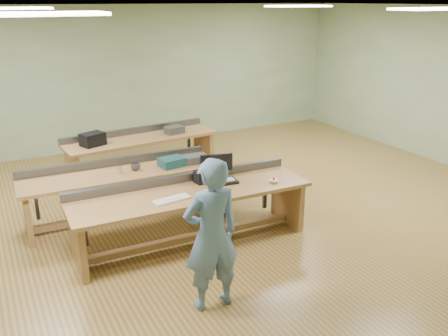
{
  "coord_description": "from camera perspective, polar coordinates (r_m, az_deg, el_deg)",
  "views": [
    {
      "loc": [
        -3.06,
        -6.05,
        3.09
      ],
      "look_at": [
        -0.18,
        -0.6,
        0.89
      ],
      "focal_mm": 38.0,
      "sensor_mm": 36.0,
      "label": 1
    }
  ],
  "objects": [
    {
      "name": "fluor_panels",
      "position": [
        6.78,
        -1.1,
        18.62
      ],
      "size": [
        6.2,
        3.5,
        0.03
      ],
      "color": "white",
      "rests_on": "ceiling"
    },
    {
      "name": "drinks_can",
      "position": [
        6.86,
        -12.46,
        -0.28
      ],
      "size": [
        0.08,
        0.08,
        0.11
      ],
      "primitive_type": "cylinder",
      "rotation": [
        0.0,
        0.0,
        0.39
      ],
      "color": "silver",
      "rests_on": "workbench_mid"
    },
    {
      "name": "keyboard",
      "position": [
        5.88,
        -6.29,
        -3.81
      ],
      "size": [
        0.48,
        0.21,
        0.03
      ],
      "primitive_type": "cube",
      "rotation": [
        0.0,
        0.0,
        0.12
      ],
      "color": "silver",
      "rests_on": "workbench_front"
    },
    {
      "name": "floor",
      "position": [
        7.45,
        -0.95,
        -4.87
      ],
      "size": [
        10.0,
        10.0,
        0.0
      ],
      "primitive_type": "plane",
      "color": "olive",
      "rests_on": "ground"
    },
    {
      "name": "workbench_mid",
      "position": [
        7.06,
        -12.36,
        -1.87
      ],
      "size": [
        2.83,
        0.85,
        0.86
      ],
      "rotation": [
        0.0,
        0.0,
        -0.04
      ],
      "color": "#9C6941",
      "rests_on": "floor"
    },
    {
      "name": "tray_back",
      "position": [
        8.82,
        -6.01,
        4.59
      ],
      "size": [
        0.35,
        0.28,
        0.13
      ],
      "primitive_type": "cube",
      "rotation": [
        0.0,
        0.0,
        0.13
      ],
      "color": "#373739",
      "rests_on": "workbench_back"
    },
    {
      "name": "camera_bag",
      "position": [
        6.41,
        -2.41,
        -0.98
      ],
      "size": [
        0.27,
        0.19,
        0.17
      ],
      "primitive_type": "cube",
      "rotation": [
        0.0,
        0.0,
        0.12
      ],
      "color": "black",
      "rests_on": "workbench_front"
    },
    {
      "name": "person",
      "position": [
        4.85,
        -1.53,
        -8.11
      ],
      "size": [
        0.61,
        0.41,
        1.66
      ],
      "primitive_type": "imported",
      "rotation": [
        0.0,
        0.0,
        3.12
      ],
      "color": "#6383A1",
      "rests_on": "floor"
    },
    {
      "name": "mug",
      "position": [
        6.98,
        -10.61,
        0.17
      ],
      "size": [
        0.18,
        0.18,
        0.11
      ],
      "primitive_type": "imported",
      "rotation": [
        0.0,
        0.0,
        0.36
      ],
      "color": "#373739",
      "rests_on": "workbench_mid"
    },
    {
      "name": "parts_bin_teal",
      "position": [
        7.07,
        -6.3,
        0.72
      ],
      "size": [
        0.39,
        0.31,
        0.13
      ],
      "primitive_type": "cube",
      "rotation": [
        0.0,
        0.0,
        0.12
      ],
      "color": "#153F44",
      "rests_on": "workbench_mid"
    },
    {
      "name": "workbench_back",
      "position": [
        8.72,
        -9.87,
        2.44
      ],
      "size": [
        2.81,
        0.97,
        0.86
      ],
      "rotation": [
        0.0,
        0.0,
        0.09
      ],
      "color": "#9C6941",
      "rests_on": "floor"
    },
    {
      "name": "parts_bin_grey",
      "position": [
        7.21,
        -3.64,
        1.11
      ],
      "size": [
        0.4,
        0.27,
        0.11
      ],
      "primitive_type": "cube",
      "rotation": [
        0.0,
        0.0,
        -0.04
      ],
      "color": "#373739",
      "rests_on": "workbench_mid"
    },
    {
      "name": "trackball_mouse",
      "position": [
        6.45,
        6.01,
        -1.48
      ],
      "size": [
        0.16,
        0.17,
        0.06
      ],
      "primitive_type": "ellipsoid",
      "rotation": [
        0.0,
        0.0,
        -0.37
      ],
      "color": "white",
      "rests_on": "workbench_front"
    },
    {
      "name": "wall_back",
      "position": [
        10.62,
        -11.02,
        10.68
      ],
      "size": [
        10.0,
        0.04,
        3.0
      ],
      "primitive_type": "cube",
      "color": "#97B388",
      "rests_on": "floor"
    },
    {
      "name": "task_chair",
      "position": [
        7.19,
        -1.02,
        -3.0
      ],
      "size": [
        0.59,
        0.59,
        0.88
      ],
      "rotation": [
        0.0,
        0.0,
        -0.28
      ],
      "color": "black",
      "rests_on": "floor"
    },
    {
      "name": "ceiling",
      "position": [
        6.78,
        -1.1,
        18.88
      ],
      "size": [
        10.0,
        10.0,
        0.0
      ],
      "primitive_type": "plane",
      "color": "silver",
      "rests_on": "wall_back"
    },
    {
      "name": "storage_box_back",
      "position": [
        8.32,
        -15.53,
        3.35
      ],
      "size": [
        0.45,
        0.39,
        0.22
      ],
      "primitive_type": "cube",
      "rotation": [
        0.0,
        0.0,
        0.36
      ],
      "color": "black",
      "rests_on": "workbench_back"
    },
    {
      "name": "laptop_base",
      "position": [
        6.42,
        0.15,
        -1.59
      ],
      "size": [
        0.33,
        0.28,
        0.03
      ],
      "primitive_type": "cube",
      "rotation": [
        0.0,
        0.0,
        -0.1
      ],
      "color": "black",
      "rests_on": "workbench_front"
    },
    {
      "name": "laptop_screen",
      "position": [
        6.44,
        -0.25,
        0.64
      ],
      "size": [
        0.31,
        0.05,
        0.24
      ],
      "primitive_type": "cube",
      "rotation": [
        0.0,
        0.0,
        -0.1
      ],
      "color": "black",
      "rests_on": "laptop_base"
    },
    {
      "name": "workbench_front",
      "position": [
        6.24,
        -3.95,
        -4.31
      ],
      "size": [
        3.18,
        0.94,
        0.86
      ],
      "rotation": [
        0.0,
        0.0,
        -0.03
      ],
      "color": "#9C6941",
      "rests_on": "floor"
    },
    {
      "name": "wall_right",
      "position": [
        10.2,
        25.22,
        8.83
      ],
      "size": [
        0.04,
        8.0,
        3.0
      ],
      "primitive_type": "cube",
      "color": "#97B388",
      "rests_on": "floor"
    }
  ]
}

